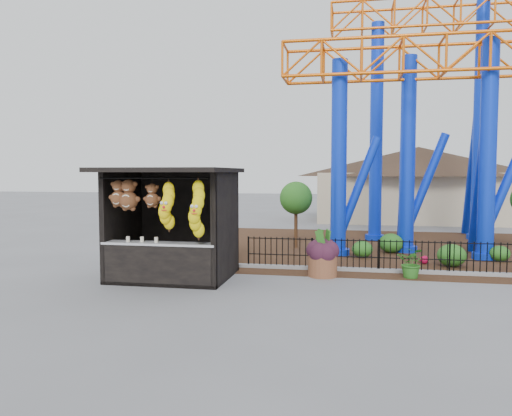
% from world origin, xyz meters
% --- Properties ---
extents(ground, '(120.00, 120.00, 0.00)m').
position_xyz_m(ground, '(0.00, 0.00, 0.00)').
color(ground, slate).
rests_on(ground, ground).
extents(mulch_bed, '(18.00, 12.00, 0.02)m').
position_xyz_m(mulch_bed, '(4.00, 8.00, 0.01)').
color(mulch_bed, '#331E11').
rests_on(mulch_bed, ground).
extents(curb, '(18.00, 0.18, 0.12)m').
position_xyz_m(curb, '(4.00, 3.00, 0.06)').
color(curb, gray).
rests_on(curb, ground).
extents(prize_booth, '(3.50, 3.40, 3.12)m').
position_xyz_m(prize_booth, '(-3.00, 0.91, 1.53)').
color(prize_booth, black).
rests_on(prize_booth, ground).
extents(picket_fence, '(12.20, 0.06, 1.00)m').
position_xyz_m(picket_fence, '(4.90, 3.00, 0.50)').
color(picket_fence, black).
rests_on(picket_fence, ground).
extents(roller_coaster, '(11.00, 6.37, 10.82)m').
position_xyz_m(roller_coaster, '(5.12, 8.23, 6.44)').
color(roller_coaster, '#0D32DD').
rests_on(roller_coaster, ground).
extents(terracotta_planter, '(0.92, 0.92, 0.63)m').
position_xyz_m(terracotta_planter, '(1.17, 2.13, 0.31)').
color(terracotta_planter, brown).
rests_on(terracotta_planter, ground).
extents(planter_foliage, '(0.70, 0.70, 0.64)m').
position_xyz_m(planter_foliage, '(1.17, 2.13, 0.95)').
color(planter_foliage, '#331424').
rests_on(planter_foliage, terracotta_planter).
extents(potted_plant, '(1.01, 0.96, 0.89)m').
position_xyz_m(potted_plant, '(3.68, 2.33, 0.45)').
color(potted_plant, '#275E1B').
rests_on(potted_plant, ground).
extents(landscaping, '(8.49, 3.57, 0.71)m').
position_xyz_m(landscaping, '(4.83, 5.48, 0.33)').
color(landscaping, '#255C1B').
rests_on(landscaping, mulch_bed).
extents(pavilion, '(15.00, 15.00, 4.80)m').
position_xyz_m(pavilion, '(6.00, 20.00, 3.07)').
color(pavilion, '#BFAD8C').
rests_on(pavilion, ground).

